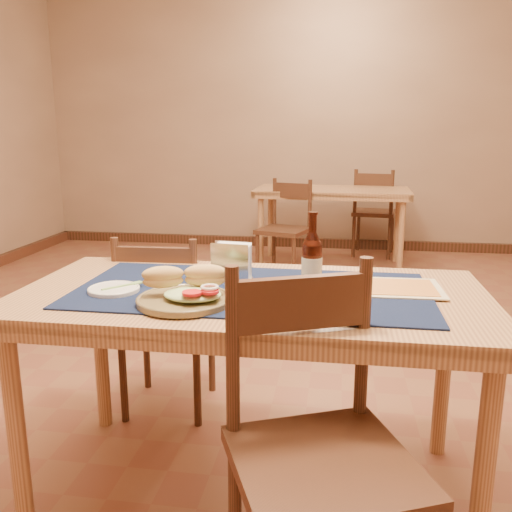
# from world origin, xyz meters

# --- Properties ---
(room) EXTENTS (6.04, 7.04, 2.84)m
(room) POSITION_xyz_m (0.00, 0.00, 1.40)
(room) COLOR brown
(room) RESTS_ON ground
(main_table) EXTENTS (1.60, 0.80, 0.75)m
(main_table) POSITION_xyz_m (0.00, -0.80, 0.67)
(main_table) COLOR tan
(main_table) RESTS_ON ground
(placemat) EXTENTS (1.20, 0.60, 0.01)m
(placemat) POSITION_xyz_m (0.00, -0.80, 0.75)
(placemat) COLOR #0F183A
(placemat) RESTS_ON main_table
(baseboard) EXTENTS (6.00, 7.00, 0.10)m
(baseboard) POSITION_xyz_m (0.00, 0.00, 0.05)
(baseboard) COLOR #49271A
(baseboard) RESTS_ON ground
(back_table) EXTENTS (1.47, 0.77, 0.75)m
(back_table) POSITION_xyz_m (0.22, 2.66, 0.67)
(back_table) COLOR tan
(back_table) RESTS_ON ground
(chair_main_far) EXTENTS (0.41, 0.41, 0.85)m
(chair_main_far) POSITION_xyz_m (-0.48, -0.31, 0.44)
(chair_main_far) COLOR #49271A
(chair_main_far) RESTS_ON ground
(chair_main_near) EXTENTS (0.58, 0.58, 0.95)m
(chair_main_near) POSITION_xyz_m (0.25, -1.31, 0.49)
(chair_main_near) COLOR #49271A
(chair_main_near) RESTS_ON ground
(chair_back_near) EXTENTS (0.50, 0.50, 0.87)m
(chair_back_near) POSITION_xyz_m (-0.17, 2.16, 0.45)
(chair_back_near) COLOR #49271A
(chair_back_near) RESTS_ON ground
(chair_back_far) EXTENTS (0.48, 0.48, 0.91)m
(chair_back_far) POSITION_xyz_m (0.65, 3.15, 0.47)
(chair_back_far) COLOR #49271A
(chair_back_far) RESTS_ON ground
(sandwich_plate) EXTENTS (0.30, 0.30, 0.12)m
(sandwich_plate) POSITION_xyz_m (-0.18, -0.98, 0.79)
(sandwich_plate) COLOR brown
(sandwich_plate) RESTS_ON placemat
(side_plate) EXTENTS (0.17, 0.17, 0.01)m
(side_plate) POSITION_xyz_m (-0.46, -0.89, 0.76)
(side_plate) COLOR silver
(side_plate) RESTS_ON placemat
(fork) EXTENTS (0.11, 0.12, 0.00)m
(fork) POSITION_xyz_m (-0.43, -0.86, 0.77)
(fork) COLOR #85B865
(fork) RESTS_ON side_plate
(beer_bottle) EXTENTS (0.07, 0.07, 0.27)m
(beer_bottle) POSITION_xyz_m (0.20, -0.76, 0.85)
(beer_bottle) COLOR #48180C
(beer_bottle) RESTS_ON placemat
(napkin_holder) EXTENTS (0.16, 0.07, 0.13)m
(napkin_holder) POSITION_xyz_m (-0.09, -0.68, 0.82)
(napkin_holder) COLOR white
(napkin_holder) RESTS_ON placemat
(menu_card) EXTENTS (0.35, 0.26, 0.01)m
(menu_card) POSITION_xyz_m (0.47, -0.71, 0.76)
(menu_card) COLOR beige
(menu_card) RESTS_ON placemat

